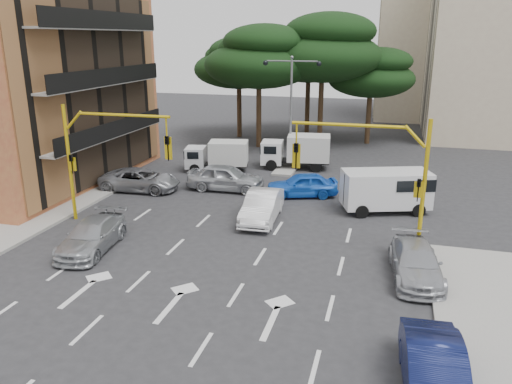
% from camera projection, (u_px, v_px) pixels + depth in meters
% --- Properties ---
extents(ground, '(120.00, 120.00, 0.00)m').
position_uv_depth(ground, '(217.00, 252.00, 22.25)').
color(ground, '#28282B').
rests_on(ground, ground).
extents(median_strip, '(1.40, 6.00, 0.15)m').
position_uv_depth(median_strip, '(290.00, 165.00, 36.95)').
color(median_strip, gray).
rests_on(median_strip, ground).
extents(apartment_beige_far, '(16.20, 12.15, 16.70)m').
position_uv_depth(apartment_beige_far, '(452.00, 44.00, 56.97)').
color(apartment_beige_far, beige).
rests_on(apartment_beige_far, ground).
extents(pine_left_near, '(9.15, 9.15, 10.23)m').
position_uv_depth(pine_left_near, '(259.00, 57.00, 41.19)').
color(pine_left_near, '#382616').
rests_on(pine_left_near, ground).
extents(pine_center, '(9.98, 9.98, 11.16)m').
position_uv_depth(pine_center, '(324.00, 48.00, 41.56)').
color(pine_center, '#382616').
rests_on(pine_center, ground).
extents(pine_left_far, '(8.32, 8.32, 9.30)m').
position_uv_depth(pine_left_far, '(239.00, 62.00, 45.84)').
color(pine_left_far, '#382616').
rests_on(pine_left_far, ground).
extents(pine_right, '(7.49, 7.49, 8.37)m').
position_uv_depth(pine_right, '(372.00, 73.00, 43.00)').
color(pine_right, '#382616').
rests_on(pine_right, ground).
extents(pine_back, '(9.15, 9.15, 10.23)m').
position_uv_depth(pine_back, '(310.00, 54.00, 46.87)').
color(pine_back, '#382616').
rests_on(pine_back, ground).
extents(signal_mast_right, '(5.79, 0.37, 6.00)m').
position_uv_depth(signal_mast_right, '(381.00, 167.00, 21.20)').
color(signal_mast_right, gold).
rests_on(signal_mast_right, ground).
extents(signal_mast_left, '(5.79, 0.37, 6.00)m').
position_uv_depth(signal_mast_left, '(99.00, 149.00, 24.65)').
color(signal_mast_left, gold).
rests_on(signal_mast_left, ground).
extents(street_lamp_center, '(4.16, 0.36, 7.77)m').
position_uv_depth(street_lamp_center, '(291.00, 92.00, 35.36)').
color(street_lamp_center, slate).
rests_on(street_lamp_center, median_strip).
extents(car_white_hatch, '(1.84, 4.65, 1.51)m').
position_uv_depth(car_white_hatch, '(262.00, 206.00, 25.90)').
color(car_white_hatch, silver).
rests_on(car_white_hatch, ground).
extents(car_blue_compact, '(4.53, 2.99, 1.43)m').
position_uv_depth(car_blue_compact, '(302.00, 185.00, 29.76)').
color(car_blue_compact, blue).
rests_on(car_blue_compact, ground).
extents(car_silver_wagon, '(2.42, 4.79, 1.33)m').
position_uv_depth(car_silver_wagon, '(92.00, 236.00, 22.28)').
color(car_silver_wagon, '#9EA2A6').
rests_on(car_silver_wagon, ground).
extents(car_silver_cross_a, '(5.08, 2.61, 1.37)m').
position_uv_depth(car_silver_cross_a, '(140.00, 180.00, 30.95)').
color(car_silver_cross_a, gray).
rests_on(car_silver_cross_a, ground).
extents(car_silver_cross_b, '(4.85, 2.05, 1.64)m').
position_uv_depth(car_silver_cross_b, '(226.00, 177.00, 30.95)').
color(car_silver_cross_b, '#ABAEB3').
rests_on(car_silver_cross_b, ground).
extents(car_navy_parked, '(1.84, 4.48, 1.44)m').
position_uv_depth(car_navy_parked, '(434.00, 372.00, 13.12)').
color(car_navy_parked, '#0C123D').
rests_on(car_navy_parked, ground).
extents(car_silver_parked, '(2.31, 4.69, 1.31)m').
position_uv_depth(car_silver_parked, '(416.00, 262.00, 19.67)').
color(car_silver_parked, '#A3A5AB').
rests_on(car_silver_parked, ground).
extents(van_white, '(5.04, 3.50, 2.30)m').
position_uv_depth(van_white, '(386.00, 191.00, 27.09)').
color(van_white, silver).
rests_on(van_white, ground).
extents(box_truck_a, '(4.71, 2.74, 2.18)m').
position_uv_depth(box_truck_a, '(217.00, 156.00, 35.22)').
color(box_truck_a, silver).
rests_on(box_truck_a, ground).
extents(box_truck_b, '(5.21, 2.72, 2.45)m').
position_uv_depth(box_truck_b, '(296.00, 152.00, 36.01)').
color(box_truck_b, silver).
rests_on(box_truck_b, ground).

